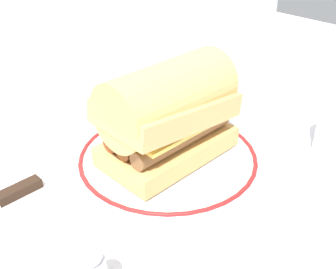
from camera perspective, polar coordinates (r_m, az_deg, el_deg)
ground_plane at (r=0.54m, az=3.09°, el=-4.51°), size 1.50×1.50×0.00m
plate at (r=0.55m, az=0.00°, el=-3.34°), size 0.25×0.25×0.01m
sausage_sandwich at (r=0.51m, az=0.00°, el=3.17°), size 0.17×0.10×0.13m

